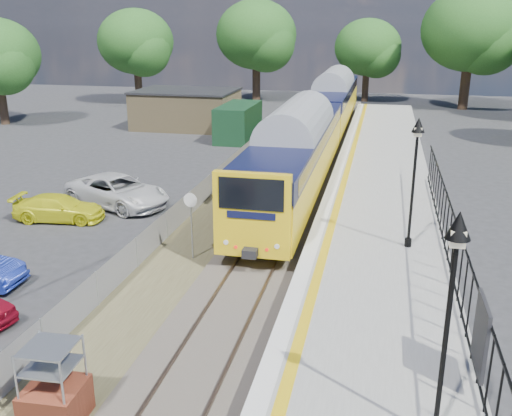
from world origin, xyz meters
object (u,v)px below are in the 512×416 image
(victorian_lamp_north, at_px, (416,153))
(brick_plinth, at_px, (54,386))
(victorian_lamp_south, at_px, (453,276))
(car_yellow, at_px, (59,208))
(train, at_px, (320,118))
(speed_sign, at_px, (191,215))
(car_white, at_px, (117,191))

(victorian_lamp_north, xyz_separation_m, brick_plinth, (-7.80, -10.21, -3.35))
(victorian_lamp_south, relative_size, car_yellow, 1.14)
(train, height_order, speed_sign, train)
(victorian_lamp_south, distance_m, car_white, 20.31)
(brick_plinth, relative_size, car_yellow, 0.49)
(victorian_lamp_south, bearing_deg, car_yellow, 141.52)
(train, height_order, brick_plinth, train)
(train, bearing_deg, victorian_lamp_south, -79.13)
(car_yellow, bearing_deg, victorian_lamp_north, -105.34)
(train, distance_m, car_yellow, 19.26)
(train, relative_size, speed_sign, 15.60)
(speed_sign, bearing_deg, train, 87.68)
(train, bearing_deg, victorian_lamp_north, -74.13)
(victorian_lamp_north, height_order, car_white, victorian_lamp_north)
(speed_sign, bearing_deg, victorian_lamp_north, 11.01)
(train, xyz_separation_m, brick_plinth, (-2.50, -28.85, -1.39))
(victorian_lamp_south, bearing_deg, victorian_lamp_north, 91.15)
(car_yellow, bearing_deg, victorian_lamp_south, -135.78)
(brick_plinth, distance_m, speed_sign, 9.42)
(brick_plinth, height_order, car_yellow, brick_plinth)
(brick_plinth, height_order, speed_sign, speed_sign)
(speed_sign, relative_size, car_yellow, 0.65)
(victorian_lamp_south, bearing_deg, speed_sign, 131.08)
(victorian_lamp_north, bearing_deg, train, 105.87)
(victorian_lamp_south, height_order, speed_sign, victorian_lamp_south)
(brick_plinth, relative_size, car_white, 0.37)
(brick_plinth, bearing_deg, car_white, 110.73)
(victorian_lamp_north, relative_size, train, 0.11)
(car_white, bearing_deg, train, -8.37)
(train, relative_size, car_yellow, 10.16)
(victorian_lamp_north, height_order, train, victorian_lamp_north)
(car_white, bearing_deg, speed_sign, -112.46)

